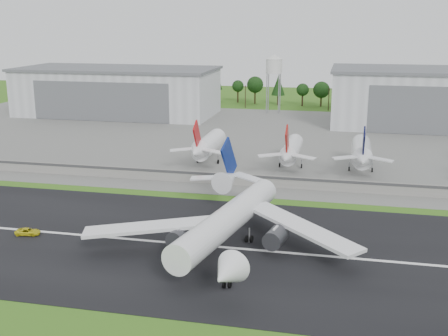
% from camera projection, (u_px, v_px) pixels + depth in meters
% --- Properties ---
extents(ground, '(600.00, 600.00, 0.00)m').
position_uv_depth(ground, '(172.00, 264.00, 108.40)').
color(ground, '#326417').
rests_on(ground, ground).
extents(runway, '(320.00, 60.00, 0.10)m').
position_uv_depth(runway, '(187.00, 244.00, 117.83)').
color(runway, black).
rests_on(runway, ground).
extents(runway_centerline, '(220.00, 1.00, 0.02)m').
position_uv_depth(runway_centerline, '(187.00, 244.00, 117.81)').
color(runway_centerline, white).
rests_on(runway_centerline, runway).
extents(apron, '(320.00, 150.00, 0.10)m').
position_uv_depth(apron, '(264.00, 139.00, 221.70)').
color(apron, slate).
rests_on(apron, ground).
extents(blast_fence, '(240.00, 0.61, 3.50)m').
position_uv_depth(blast_fence, '(230.00, 179.00, 159.86)').
color(blast_fence, gray).
rests_on(blast_fence, ground).
extents(hangar_west, '(97.00, 44.00, 23.20)m').
position_uv_depth(hangar_west, '(118.00, 91.00, 277.78)').
color(hangar_west, silver).
rests_on(hangar_west, ground).
extents(water_tower, '(8.40, 8.40, 29.40)m').
position_uv_depth(water_tower, '(274.00, 64.00, 277.86)').
color(water_tower, '#99999E').
rests_on(water_tower, ground).
extents(utility_poles, '(230.00, 3.00, 12.00)m').
position_uv_depth(utility_poles, '(286.00, 109.00, 297.25)').
color(utility_poles, black).
rests_on(utility_poles, ground).
extents(treeline, '(320.00, 16.00, 22.00)m').
position_uv_depth(treeline, '(289.00, 105.00, 311.42)').
color(treeline, black).
rests_on(treeline, ground).
extents(main_airliner, '(56.14, 58.94, 18.17)m').
position_uv_depth(main_airliner, '(228.00, 227.00, 114.33)').
color(main_airliner, white).
rests_on(main_airliner, runway).
extents(ground_vehicle, '(5.71, 3.35, 1.49)m').
position_uv_depth(ground_vehicle, '(28.00, 232.00, 122.69)').
color(ground_vehicle, yellow).
rests_on(ground_vehicle, runway).
extents(parked_jet_red_a, '(7.36, 31.29, 16.83)m').
position_uv_depth(parked_jet_red_a, '(207.00, 146.00, 181.67)').
color(parked_jet_red_a, white).
rests_on(parked_jet_red_a, ground).
extents(parked_jet_red_b, '(7.36, 31.29, 16.48)m').
position_uv_depth(parked_jet_red_b, '(291.00, 151.00, 176.05)').
color(parked_jet_red_b, white).
rests_on(parked_jet_red_b, ground).
extents(parked_jet_navy, '(7.36, 31.29, 16.88)m').
position_uv_depth(parked_jet_navy, '(362.00, 153.00, 171.49)').
color(parked_jet_navy, silver).
rests_on(parked_jet_navy, ground).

